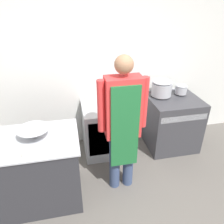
{
  "coord_description": "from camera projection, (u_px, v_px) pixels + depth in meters",
  "views": [
    {
      "loc": [
        -0.4,
        -1.41,
        2.38
      ],
      "look_at": [
        0.12,
        1.07,
        1.01
      ],
      "focal_mm": 35.0,
      "sensor_mm": 36.0,
      "label": 1
    }
  ],
  "objects": [
    {
      "name": "wall_back",
      "position": [
        93.0,
        68.0,
        3.48
      ],
      "size": [
        8.0,
        0.05,
        2.7
      ],
      "color": "white",
      "rests_on": "ground_plane"
    },
    {
      "name": "prep_counter",
      "position": [
        27.0,
        171.0,
        2.69
      ],
      "size": [
        1.32,
        0.77,
        0.92
      ],
      "color": "#2D2D33",
      "rests_on": "ground_plane"
    },
    {
      "name": "stove",
      "position": [
        171.0,
        122.0,
        3.75
      ],
      "size": [
        0.82,
        0.76,
        0.92
      ],
      "color": "#38383D",
      "rests_on": "ground_plane"
    },
    {
      "name": "fridge_unit",
      "position": [
        103.0,
        129.0,
        3.6
      ],
      "size": [
        0.64,
        0.68,
        0.83
      ],
      "color": "#A8ADB2",
      "rests_on": "ground_plane"
    },
    {
      "name": "person_cook",
      "position": [
        123.0,
        121.0,
        2.62
      ],
      "size": [
        0.6,
        0.24,
        1.84
      ],
      "color": "#38476B",
      "rests_on": "ground_plane"
    },
    {
      "name": "mixing_bowl",
      "position": [
        34.0,
        133.0,
        2.5
      ],
      "size": [
        0.37,
        0.37,
        0.12
      ],
      "color": "#B2B5BC",
      "rests_on": "prep_counter"
    },
    {
      "name": "plastic_tub",
      "position": [
        29.0,
        151.0,
        2.27
      ],
      "size": [
        0.13,
        0.13,
        0.06
      ],
      "color": "silver",
      "rests_on": "prep_counter"
    },
    {
      "name": "stock_pot",
      "position": [
        162.0,
        88.0,
        3.54
      ],
      "size": [
        0.33,
        0.33,
        0.26
      ],
      "color": "#B2B5BC",
      "rests_on": "stove"
    },
    {
      "name": "sauce_pot",
      "position": [
        181.0,
        89.0,
        3.63
      ],
      "size": [
        0.19,
        0.19,
        0.16
      ],
      "color": "#B2B5BC",
      "rests_on": "stove"
    }
  ]
}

